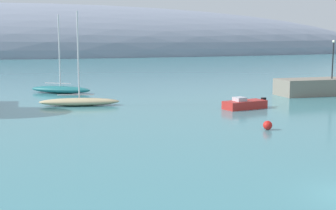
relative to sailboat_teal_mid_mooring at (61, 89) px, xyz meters
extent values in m
ellipsoid|color=gray|center=(1.38, 147.94, -0.55)|extent=(340.06, 89.19, 43.27)
ellipsoid|color=#1E6B70|center=(0.00, 0.00, -0.08)|extent=(8.18, 6.50, 0.93)
cylinder|color=silver|center=(0.00, 0.00, 4.96)|extent=(0.17, 0.17, 9.17)
cube|color=silver|center=(-0.31, 0.21, 0.73)|extent=(3.19, 2.20, 0.10)
ellipsoid|color=#C6B284|center=(1.02, -12.26, -0.13)|extent=(8.67, 3.59, 0.83)
cylinder|color=silver|center=(1.02, -12.26, 4.83)|extent=(0.16, 0.16, 9.09)
cube|color=silver|center=(0.64, -12.18, 0.63)|extent=(3.75, 0.86, 0.10)
cube|color=red|center=(16.85, -19.39, -0.14)|extent=(4.75, 2.74, 0.82)
cube|color=black|center=(19.28, -18.87, 0.07)|extent=(0.51, 0.44, 0.74)
cube|color=#B2B7C1|center=(16.20, -19.53, 0.48)|extent=(1.28, 1.31, 0.40)
sphere|color=red|center=(13.57, -29.90, -0.19)|extent=(0.72, 0.72, 0.72)
cylinder|color=black|center=(32.46, -12.30, 3.75)|extent=(0.16, 0.16, 4.46)
sphere|color=#EAEACC|center=(32.46, -12.30, 6.16)|extent=(0.36, 0.36, 0.36)
camera|label=1|loc=(-4.51, -61.65, 6.58)|focal=49.62mm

